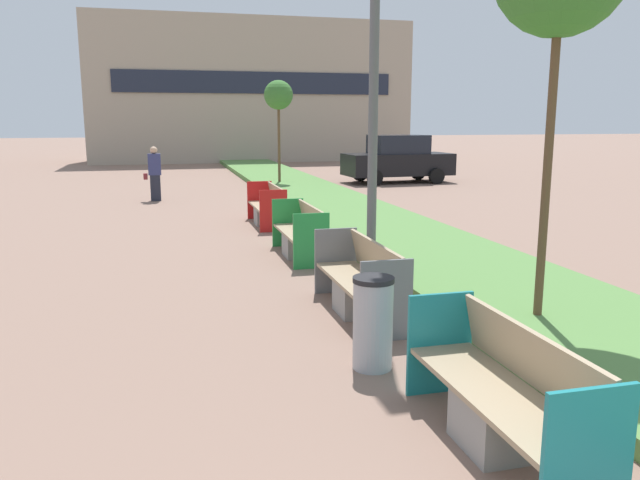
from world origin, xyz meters
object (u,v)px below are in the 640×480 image
(bench_grey_frame, at_px, (361,286))
(litter_bin, at_px, (373,323))
(pedestrian_walking, at_px, (155,174))
(bench_teal_frame, at_px, (502,402))
(sapling_tree_far, at_px, (278,96))
(parked_car_distant, at_px, (398,159))
(bench_green_frame, at_px, (301,237))
(bench_red_frame, at_px, (268,209))

(bench_grey_frame, distance_m, litter_bin, 1.80)
(pedestrian_walking, bearing_deg, bench_grey_frame, -78.07)
(bench_grey_frame, bearing_deg, bench_teal_frame, -90.01)
(sapling_tree_far, height_order, parked_car_distant, sapling_tree_far)
(bench_green_frame, distance_m, sapling_tree_far, 12.47)
(bench_grey_frame, distance_m, sapling_tree_far, 15.89)
(bench_teal_frame, relative_size, bench_red_frame, 1.03)
(litter_bin, xyz_separation_m, pedestrian_walking, (-2.17, 14.06, 0.36))
(bench_teal_frame, height_order, litter_bin, litter_bin)
(bench_green_frame, distance_m, parked_car_distant, 13.93)
(bench_teal_frame, distance_m, bench_green_frame, 6.99)
(bench_teal_frame, xyz_separation_m, bench_grey_frame, (0.00, 3.46, 0.00))
(bench_teal_frame, bearing_deg, litter_bin, 104.28)
(bench_green_frame, bearing_deg, pedestrian_walking, 106.49)
(bench_green_frame, distance_m, litter_bin, 5.29)
(bench_red_frame, bearing_deg, pedestrian_walking, 116.54)
(sapling_tree_far, xyz_separation_m, pedestrian_walking, (-4.47, -3.19, -2.45))
(bench_green_frame, xyz_separation_m, parked_car_distant, (6.65, 12.23, 0.55))
(bench_grey_frame, xyz_separation_m, pedestrian_walking, (-2.60, 12.32, 0.47))
(sapling_tree_far, xyz_separation_m, parked_car_distant, (4.79, 0.25, -2.37))
(bench_grey_frame, xyz_separation_m, sapling_tree_far, (1.86, 15.51, 2.92))
(bench_green_frame, height_order, litter_bin, litter_bin)
(litter_bin, bearing_deg, bench_grey_frame, 75.86)
(bench_green_frame, bearing_deg, bench_red_frame, 90.00)
(bench_teal_frame, distance_m, sapling_tree_far, 19.28)
(bench_grey_frame, distance_m, pedestrian_walking, 12.61)
(bench_green_frame, height_order, sapling_tree_far, sapling_tree_far)
(bench_teal_frame, distance_m, parked_car_distant, 20.34)
(bench_teal_frame, xyz_separation_m, sapling_tree_far, (1.86, 18.97, 2.92))
(bench_grey_frame, relative_size, bench_red_frame, 1.05)
(parked_car_distant, bearing_deg, litter_bin, -115.16)
(litter_bin, bearing_deg, bench_green_frame, 85.27)
(bench_teal_frame, xyz_separation_m, parked_car_distant, (6.65, 19.22, 0.55))
(bench_red_frame, relative_size, parked_car_distant, 0.47)
(sapling_tree_far, bearing_deg, bench_red_frame, -102.52)
(parked_car_distant, bearing_deg, bench_red_frame, -130.68)
(litter_bin, relative_size, sapling_tree_far, 0.24)
(bench_green_frame, distance_m, pedestrian_walking, 9.18)
(bench_green_frame, height_order, bench_red_frame, same)
(litter_bin, xyz_separation_m, sapling_tree_far, (2.30, 17.25, 2.81))
(bench_grey_frame, bearing_deg, parked_car_distant, 67.12)
(bench_red_frame, distance_m, pedestrian_walking, 5.84)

